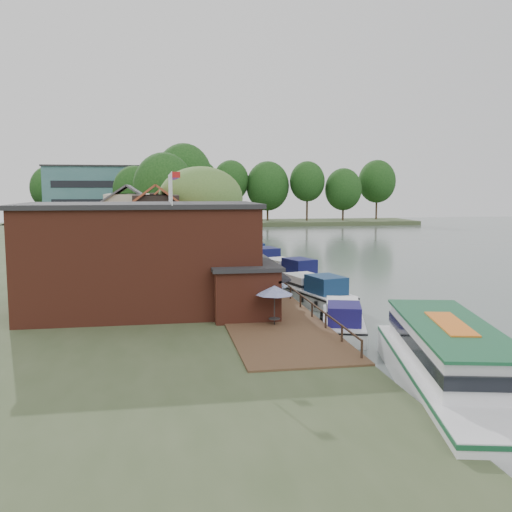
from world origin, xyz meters
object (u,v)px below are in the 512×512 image
cruiser_4 (249,250)px  tour_boat (454,364)px  cottage_c (165,220)px  umbrella_3 (260,282)px  cottage_b (129,225)px  hotel_block (119,199)px  umbrella_0 (274,305)px  umbrella_1 (272,296)px  pub (171,257)px  cruiser_2 (289,269)px  cruiser_0 (343,316)px  umbrella_4 (250,277)px  cottage_a (157,231)px  cruiser_3 (259,257)px  umbrella_5 (253,271)px  swan (391,346)px  cruiser_1 (314,288)px  umbrella_2 (267,287)px  willow (201,218)px

cruiser_4 → tour_boat: size_ratio=0.62×
cottage_c → umbrella_3: size_ratio=3.58×
cottage_b → hotel_block: bearing=95.0°
umbrella_0 → umbrella_1: size_ratio=1.00×
pub → cruiser_2: 20.61m
umbrella_3 → cruiser_0: umbrella_3 is taller
umbrella_4 → umbrella_3: bearing=-82.0°
hotel_block → cruiser_0: size_ratio=2.79×
cottage_a → cruiser_4: cottage_a is taller
cottage_a → cruiser_0: (11.75, -19.03, -4.16)m
hotel_block → cruiser_3: hotel_block is taller
umbrella_1 → umbrella_5: bearing=86.8°
swan → umbrella_5: bearing=107.2°
umbrella_4 → cruiser_4: umbrella_4 is taller
cruiser_1 → umbrella_0: bearing=-130.5°
cottage_a → umbrella_3: bearing=-58.3°
umbrella_0 → cruiser_2: 22.98m
cottage_a → cottage_c: bearing=87.0°
umbrella_2 → umbrella_4: (-0.51, 4.52, 0.00)m
cottage_c → umbrella_3: bearing=-78.2°
cruiser_0 → cottage_c: bearing=122.5°
pub → cruiser_2: pub is taller
pub → cottage_a: (-1.00, 15.00, 0.60)m
cottage_a → swan: size_ratio=19.55×
tour_boat → cottage_a: bearing=124.9°
umbrella_4 → cruiser_0: umbrella_4 is taller
swan → umbrella_2: bearing=121.3°
willow → tour_boat: (8.18, -36.25, -4.55)m
pub → cottage_c: bearing=90.0°
umbrella_5 → willow: bearing=106.9°
umbrella_5 → cruiser_4: size_ratio=0.25×
cruiser_4 → cruiser_2: bearing=-97.4°
umbrella_2 → swan: size_ratio=5.40×
umbrella_2 → cruiser_1: (4.75, 4.84, -1.06)m
cruiser_3 → cottage_b: bearing=172.2°
cruiser_0 → cottage_b: bearing=133.6°
hotel_block → pub: bearing=-83.6°
umbrella_1 → willow: bearing=97.0°
pub → umbrella_1: 7.30m
umbrella_0 → cruiser_4: size_ratio=0.25×
cottage_c → cruiser_0: size_ratio=0.93×
umbrella_1 → umbrella_4: bearing=90.8°
umbrella_2 → pub: bearing=-173.9°
tour_boat → umbrella_0: bearing=131.5°
cruiser_2 → cruiser_1: bearing=-111.6°
cottage_c → umbrella_0: bearing=-81.5°
hotel_block → umbrella_2: bearing=-78.2°
cruiser_4 → umbrella_0: bearing=-108.0°
willow → swan: size_ratio=23.69×
cruiser_2 → umbrella_5: bearing=-141.5°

